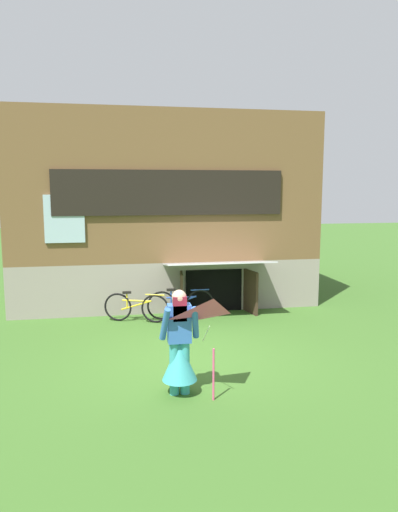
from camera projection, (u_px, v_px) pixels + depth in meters
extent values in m
plane|color=#386023|center=(190.00, 355.00, 8.65)|extent=(60.00, 60.00, 0.00)
cube|color=gray|center=(161.00, 272.00, 13.75)|extent=(7.68, 4.64, 1.24)
cube|color=brown|center=(160.00, 187.00, 13.40)|extent=(7.68, 4.64, 3.66)
cube|color=black|center=(170.00, 193.00, 11.12)|extent=(5.44, 0.08, 1.06)
cube|color=#9EB7C6|center=(170.00, 193.00, 11.14)|extent=(5.28, 0.04, 0.94)
cube|color=#9EB7C6|center=(64.00, 219.00, 10.78)|extent=(0.90, 0.06, 1.10)
cube|color=black|center=(214.00, 290.00, 11.67)|extent=(1.40, 0.03, 1.05)
cube|color=#3D2B1E|center=(182.00, 294.00, 11.24)|extent=(0.15, 0.70, 1.05)
cube|color=#3D2B1E|center=(250.00, 292.00, 11.54)|extent=(0.20, 0.70, 1.05)
cube|color=#B2B2B7|center=(219.00, 263.00, 11.04)|extent=(2.51, 1.09, 0.18)
cylinder|color=teal|center=(174.00, 368.00, 6.96)|extent=(0.14, 0.14, 0.80)
cylinder|color=teal|center=(185.00, 368.00, 6.99)|extent=(0.14, 0.14, 0.80)
cone|color=teal|center=(180.00, 360.00, 6.96)|extent=(0.52, 0.52, 0.60)
cube|color=#3366B7|center=(179.00, 323.00, 6.88)|extent=(0.34, 0.20, 0.56)
cylinder|color=#3366B7|center=(165.00, 324.00, 6.74)|extent=(0.17, 0.32, 0.52)
cylinder|color=#3366B7|center=(195.00, 323.00, 6.81)|extent=(0.17, 0.32, 0.52)
cube|color=maroon|center=(180.00, 309.00, 6.78)|extent=(0.20, 0.08, 0.36)
sphere|color=#D8AD8E|center=(179.00, 297.00, 6.82)|extent=(0.22, 0.22, 0.22)
pyramid|color=#E54C7F|center=(213.00, 322.00, 6.43)|extent=(0.82, 0.69, 0.44)
cylinder|color=beige|center=(206.00, 334.00, 6.71)|extent=(0.01, 0.50, 0.38)
cylinder|color=#E54C7F|center=(214.00, 374.00, 6.76)|extent=(0.03, 0.03, 0.77)
torus|color=black|center=(200.00, 304.00, 11.13)|extent=(0.67, 0.06, 0.67)
torus|color=black|center=(161.00, 305.00, 10.95)|extent=(0.67, 0.06, 0.67)
cylinder|color=#284CB2|center=(181.00, 297.00, 11.02)|extent=(0.68, 0.05, 0.04)
cylinder|color=#284CB2|center=(181.00, 302.00, 11.03)|extent=(0.75, 0.05, 0.27)
cylinder|color=#284CB2|center=(171.00, 298.00, 10.97)|extent=(0.04, 0.04, 0.38)
cube|color=black|center=(171.00, 290.00, 10.95)|extent=(0.20, 0.08, 0.05)
cylinder|color=#284CB2|center=(200.00, 290.00, 11.08)|extent=(0.44, 0.04, 0.03)
torus|color=black|center=(155.00, 309.00, 10.69)|extent=(0.63, 0.26, 0.65)
torus|color=black|center=(118.00, 307.00, 10.84)|extent=(0.63, 0.26, 0.65)
cylinder|color=gold|center=(136.00, 301.00, 10.74)|extent=(0.64, 0.26, 0.04)
cylinder|color=gold|center=(136.00, 305.00, 10.76)|extent=(0.70, 0.28, 0.27)
cylinder|color=gold|center=(127.00, 300.00, 10.78)|extent=(0.04, 0.04, 0.37)
cube|color=black|center=(127.00, 292.00, 10.75)|extent=(0.20, 0.08, 0.05)
cylinder|color=gold|center=(155.00, 295.00, 10.65)|extent=(0.42, 0.17, 0.03)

